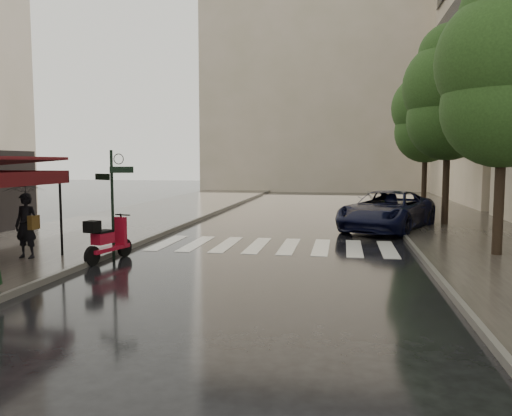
% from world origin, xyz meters
% --- Properties ---
extents(ground, '(120.00, 120.00, 0.00)m').
position_xyz_m(ground, '(0.00, 0.00, 0.00)').
color(ground, black).
rests_on(ground, ground).
extents(sidewalk_near, '(6.00, 60.00, 0.12)m').
position_xyz_m(sidewalk_near, '(-4.50, 12.00, 0.06)').
color(sidewalk_near, '#38332D').
rests_on(sidewalk_near, ground).
extents(sidewalk_far, '(5.50, 60.00, 0.12)m').
position_xyz_m(sidewalk_far, '(10.25, 12.00, 0.06)').
color(sidewalk_far, '#38332D').
rests_on(sidewalk_far, ground).
extents(curb_near, '(0.12, 60.00, 0.16)m').
position_xyz_m(curb_near, '(-1.45, 12.00, 0.07)').
color(curb_near, '#595651').
rests_on(curb_near, ground).
extents(curb_far, '(0.12, 60.00, 0.16)m').
position_xyz_m(curb_far, '(7.45, 12.00, 0.07)').
color(curb_far, '#595651').
rests_on(curb_far, ground).
extents(crosswalk, '(7.85, 3.20, 0.01)m').
position_xyz_m(crosswalk, '(2.98, 6.00, 0.01)').
color(crosswalk, silver).
rests_on(crosswalk, ground).
extents(signpost, '(1.17, 0.29, 3.10)m').
position_xyz_m(signpost, '(-1.19, 3.00, 1.83)').
color(signpost, black).
rests_on(signpost, ground).
extents(backdrop_building, '(22.00, 6.00, 20.00)m').
position_xyz_m(backdrop_building, '(3.00, 38.00, 10.00)').
color(backdrop_building, tan).
rests_on(backdrop_building, ground).
extents(tree_near, '(3.80, 3.80, 7.99)m').
position_xyz_m(tree_near, '(9.60, 5.00, 5.32)').
color(tree_near, black).
rests_on(tree_near, sidewalk_far).
extents(tree_mid, '(3.80, 3.80, 8.34)m').
position_xyz_m(tree_mid, '(9.50, 12.00, 5.59)').
color(tree_mid, black).
rests_on(tree_mid, sidewalk_far).
extents(tree_far, '(3.80, 3.80, 8.16)m').
position_xyz_m(tree_far, '(9.70, 19.00, 5.46)').
color(tree_far, black).
rests_on(tree_far, sidewalk_far).
extents(pedestrian_with_umbrella, '(1.16, 1.18, 2.53)m').
position_xyz_m(pedestrian_with_umbrella, '(-3.36, 2.20, 1.80)').
color(pedestrian_with_umbrella, black).
rests_on(pedestrian_with_umbrella, sidewalk_near).
extents(scooter, '(0.75, 1.89, 1.26)m').
position_xyz_m(scooter, '(-1.22, 2.66, 0.58)').
color(scooter, black).
rests_on(scooter, ground).
extents(parked_car, '(4.69, 6.34, 1.60)m').
position_xyz_m(parked_car, '(7.00, 10.55, 0.80)').
color(parked_car, black).
rests_on(parked_car, ground).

